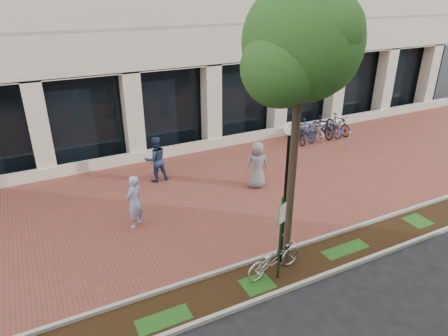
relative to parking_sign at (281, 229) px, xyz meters
name	(u,v)px	position (x,y,z in m)	size (l,w,h in m)	color
ground	(219,192)	(0.79, 5.44, -1.66)	(120.00, 120.00, 0.00)	black
brick_plaza	(219,192)	(0.79, 5.44, -1.65)	(40.00, 9.00, 0.01)	brown
planting_strip	(296,266)	(0.79, 0.19, -1.65)	(40.00, 1.50, 0.01)	black
curb_plaza_side	(282,251)	(0.79, 0.94, -1.60)	(40.00, 0.12, 0.12)	#A0A197
curb_street_side	(312,280)	(0.79, -0.56, -1.60)	(40.00, 0.12, 0.12)	#A0A197
parking_sign	(281,229)	(0.00, 0.00, 0.00)	(0.34, 0.07, 2.63)	#123218
lamppost	(286,188)	(0.55, 0.66, 0.83)	(0.36, 0.36, 4.40)	black
street_tree	(303,50)	(0.60, 0.47, 4.57)	(3.44, 2.87, 7.86)	#403225
locked_bicycle	(274,258)	(0.02, 0.27, -1.15)	(0.67, 1.93, 1.01)	#BDBDC2
pedestrian_left	(134,202)	(-2.84, 4.53, -0.71)	(0.69, 0.46, 1.90)	#9AADE5
pedestrian_mid	(156,159)	(-1.09, 7.62, -0.67)	(0.96, 0.75, 1.98)	navy
pedestrian_right	(257,165)	(2.42, 5.22, -0.68)	(0.96, 0.62, 1.96)	slate
bollard	(349,141)	(8.63, 6.55, -1.13)	(0.12, 0.12, 1.04)	silver
bike_rack_cluster	(318,128)	(8.46, 8.75, -1.12)	(3.60, 2.06, 1.14)	black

